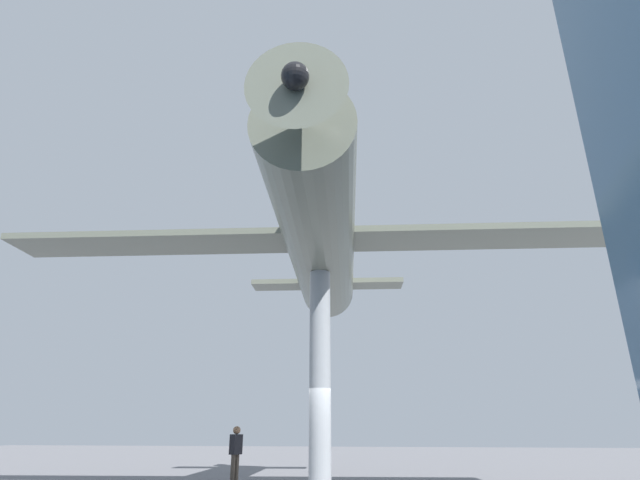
{
  "coord_description": "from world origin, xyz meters",
  "views": [
    {
      "loc": [
        -1.98,
        13.12,
        1.5
      ],
      "look_at": [
        0.0,
        0.0,
        6.57
      ],
      "focal_mm": 28.0,
      "sensor_mm": 36.0,
      "label": 1
    }
  ],
  "objects": [
    {
      "name": "support_pylon_central",
      "position": [
        0.0,
        0.0,
        2.8
      ],
      "size": [
        0.56,
        0.56,
        5.6
      ],
      "color": "#999EA3",
      "rests_on": "ground_plane"
    },
    {
      "name": "visitor_person",
      "position": [
        3.27,
        -3.58,
        0.93
      ],
      "size": [
        0.36,
        0.45,
        1.63
      ],
      "rotation": [
        0.0,
        0.0,
        1.16
      ],
      "color": "#4C4238",
      "rests_on": "ground_plane"
    },
    {
      "name": "suspended_airplane",
      "position": [
        -0.02,
        0.21,
        6.59
      ],
      "size": [
        17.83,
        13.12,
        3.48
      ],
      "rotation": [
        0.0,
        0.0,
        0.1
      ],
      "color": "slate",
      "rests_on": "support_pylon_central"
    }
  ]
}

